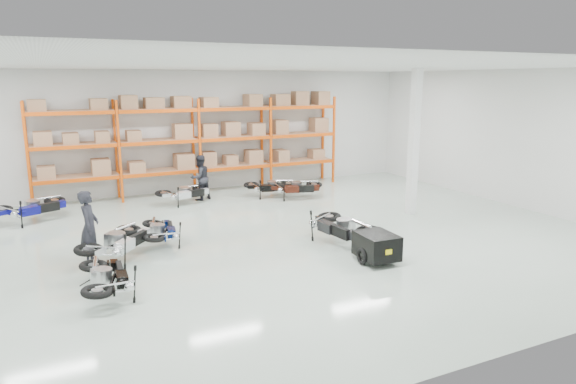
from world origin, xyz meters
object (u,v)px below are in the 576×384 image
moto_black_far_left (106,272)px  person_back (200,178)px  moto_back_b (185,189)px  moto_touring_right (341,221)px  moto_silver_left (118,236)px  moto_blue_centre (161,227)px  moto_back_d (296,184)px  person_left (89,227)px  moto_back_c (271,183)px  moto_back_a (32,203)px  trailer (377,246)px

moto_black_far_left → person_back: size_ratio=1.07×
moto_back_b → person_back: person_back is taller
moto_black_far_left → moto_touring_right: 5.92m
moto_black_far_left → moto_silver_left: bearing=-100.6°
moto_blue_centre → moto_back_d: bearing=-139.5°
moto_blue_centre → person_left: bearing=29.3°
moto_blue_centre → moto_silver_left: (-1.13, -0.68, 0.09)m
moto_blue_centre → moto_silver_left: bearing=40.6°
moto_back_c → person_left: size_ratio=0.97×
moto_back_c → person_back: size_ratio=1.04×
person_left → moto_back_c: bearing=-39.0°
moto_back_d → person_back: bearing=86.1°
moto_back_a → moto_back_d: (8.46, -0.59, -0.05)m
moto_blue_centre → moto_silver_left: size_ratio=0.84×
moto_back_d → moto_back_b: bearing=94.4°
moto_back_c → person_back: bearing=90.0°
moto_touring_right → moto_back_b: size_ratio=1.16×
moto_touring_right → moto_back_c: size_ratio=1.16×
moto_back_a → moto_touring_right: bearing=-151.6°
moto_silver_left → moto_back_a: moto_silver_left is taller
person_back → moto_back_c: bearing=144.8°
moto_back_b → moto_back_d: size_ratio=0.96×
moto_touring_right → moto_black_far_left: bearing=-177.4°
trailer → moto_back_a: size_ratio=0.88×
moto_touring_right → trailer: 1.61m
moto_back_a → person_left: bearing=172.5°
moto_blue_centre → moto_silver_left: moto_silver_left is taller
moto_back_d → person_back: person_back is taller
moto_silver_left → moto_black_far_left: 2.19m
moto_touring_right → moto_blue_centre: bearing=149.4°
moto_blue_centre → trailer: 5.46m
moto_black_far_left → moto_back_d: 9.38m
moto_touring_right → moto_back_a: moto_touring_right is taller
moto_back_b → moto_black_far_left: bearing=143.2°
moto_silver_left → moto_back_b: 5.61m
moto_touring_right → moto_back_c: moto_touring_right is taller
trailer → moto_blue_centre: bearing=143.0°
moto_silver_left → moto_back_b: (2.82, 4.85, -0.07)m
moto_back_b → person_back: bearing=-73.3°
moto_touring_right → trailer: size_ratio=1.17×
trailer → person_back: (-1.87, 7.98, 0.40)m
moto_back_a → person_back: 5.37m
moto_back_d → person_left: bearing=135.9°
moto_touring_right → moto_back_a: size_ratio=1.03×
moto_touring_right → moto_back_d: size_ratio=1.12×
moto_back_a → moto_back_c: (7.77, 0.01, -0.06)m
moto_silver_left → trailer: (5.34, -2.79, -0.17)m
moto_back_c → moto_back_d: (0.69, -0.60, 0.02)m
person_left → moto_touring_right: bearing=-85.5°
person_back → moto_back_d: bearing=137.8°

